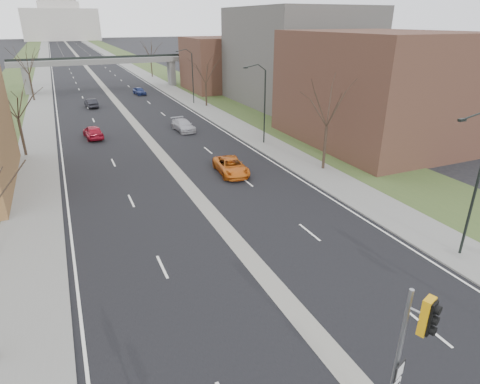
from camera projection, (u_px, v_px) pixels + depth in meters
road_surface at (81, 60)px, 140.72m from camera, size 20.00×600.00×0.01m
median_strip at (81, 60)px, 140.72m from camera, size 1.20×600.00×0.02m
sidewalk_right at (116, 59)px, 145.18m from camera, size 4.00×600.00×0.12m
sidewalk_left at (43, 61)px, 136.22m from camera, size 4.00×600.00×0.12m
grass_verge_right at (133, 58)px, 147.42m from camera, size 8.00×600.00×0.10m
grass_verge_left at (24, 62)px, 133.98m from camera, size 8.00×600.00×0.10m
commercial_block_near at (378, 88)px, 44.93m from camera, size 16.00×20.00×12.00m
commercial_block_mid at (297, 57)px, 65.97m from camera, size 18.00×22.00×15.00m
commercial_block_far at (223, 64)px, 79.82m from camera, size 14.00×14.00×10.00m
pedestrian_bridge at (102, 65)px, 80.06m from camera, size 34.00×3.00×6.45m
capitol at (59, 11)px, 276.02m from camera, size 48.00×42.00×55.75m
streetlight_near at (477, 146)px, 21.23m from camera, size 2.61×0.20×8.70m
streetlight_mid at (259, 82)px, 43.05m from camera, size 2.61×0.20×8.70m
streetlight_far at (187, 61)px, 64.87m from camera, size 2.61×0.20×8.70m
tree_left_b at (13, 96)px, 39.42m from camera, size 6.75×6.75×8.81m
tree_left_c at (26, 59)px, 67.63m from camera, size 7.65×7.65×9.99m
tree_right_a at (329, 99)px, 35.54m from camera, size 7.20×7.20×9.40m
tree_right_b at (205, 70)px, 63.55m from camera, size 6.30×6.30×8.22m
tree_right_c at (150, 47)px, 96.63m from camera, size 7.65×7.65×9.99m
signal_pole_median at (413, 340)px, 12.43m from camera, size 0.79×0.95×5.68m
car_left_near at (93, 132)px, 47.84m from camera, size 2.27×4.75×1.57m
car_left_far at (91, 103)px, 64.75m from camera, size 1.94×4.39×1.40m
car_right_near at (231, 166)px, 36.80m from camera, size 2.84×5.36×1.44m
car_right_mid at (183, 125)px, 51.08m from camera, size 2.33×5.03×1.42m
car_right_far at (139, 91)px, 75.84m from camera, size 2.15×4.22×1.38m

